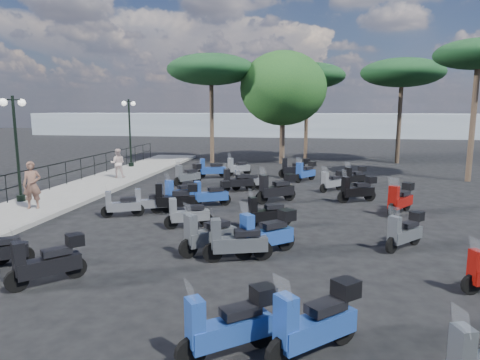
% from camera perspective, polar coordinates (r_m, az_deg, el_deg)
% --- Properties ---
extents(ground, '(120.00, 120.00, 0.00)m').
position_cam_1_polar(ground, '(14.66, -5.54, -5.32)').
color(ground, black).
rests_on(ground, ground).
extents(sidewalk, '(3.00, 30.00, 0.15)m').
position_cam_1_polar(sidewalk, '(19.89, -21.64, -1.77)').
color(sidewalk, slate).
rests_on(sidewalk, ground).
extents(railing, '(0.04, 26.04, 1.10)m').
position_cam_1_polar(railing, '(20.29, -25.22, 0.56)').
color(railing, black).
rests_on(railing, sidewalk).
extents(lamp_post_1, '(0.38, 1.20, 4.07)m').
position_cam_1_polar(lamp_post_1, '(18.58, -27.68, 4.52)').
color(lamp_post_1, black).
rests_on(lamp_post_1, sidewalk).
extents(lamp_post_2, '(0.47, 1.20, 4.13)m').
position_cam_1_polar(lamp_post_2, '(27.38, -14.49, 6.67)').
color(lamp_post_2, black).
rests_on(lamp_post_2, sidewalk).
extents(woman, '(0.73, 0.61, 1.73)m').
position_cam_1_polar(woman, '(17.15, -25.98, -0.60)').
color(woman, brown).
rests_on(woman, sidewalk).
extents(pedestrian_far, '(0.87, 0.76, 1.51)m').
position_cam_1_polar(pedestrian_far, '(23.25, -15.99, 2.17)').
color(pedestrian_far, '#C2A8A5').
rests_on(pedestrian_far, sidewalk).
extents(scooter_2, '(1.38, 0.78, 1.18)m').
position_cam_1_polar(scooter_2, '(15.69, -11.88, -2.95)').
color(scooter_2, black).
rests_on(scooter_2, ground).
extents(scooter_3, '(1.13, 1.31, 1.30)m').
position_cam_1_polar(scooter_3, '(16.95, -8.04, -1.77)').
color(scooter_3, black).
rests_on(scooter_3, ground).
extents(scooter_4, '(1.10, 1.43, 1.32)m').
position_cam_1_polar(scooter_4, '(21.17, -6.96, 0.66)').
color(scooter_4, black).
rests_on(scooter_4, ground).
extents(scooter_5, '(1.63, 0.86, 1.37)m').
position_cam_1_polar(scooter_5, '(23.12, -3.82, 1.41)').
color(scooter_5, black).
rests_on(scooter_5, ground).
extents(scooter_7, '(1.26, 1.35, 1.34)m').
position_cam_1_polar(scooter_7, '(10.19, -24.29, -9.94)').
color(scooter_7, black).
rests_on(scooter_7, ground).
extents(scooter_8, '(1.34, 1.33, 1.42)m').
position_cam_1_polar(scooter_8, '(11.23, -4.27, -7.36)').
color(scooter_8, black).
rests_on(scooter_8, ground).
extents(scooter_9, '(1.71, 0.78, 1.40)m').
position_cam_1_polar(scooter_9, '(15.59, -8.63, -2.49)').
color(scooter_9, black).
rests_on(scooter_9, ground).
extents(scooter_10, '(1.42, 0.77, 1.20)m').
position_cam_1_polar(scooter_10, '(19.76, 0.89, -0.15)').
color(scooter_10, black).
rests_on(scooter_10, ground).
extents(scooter_11, '(1.32, 1.12, 1.30)m').
position_cam_1_polar(scooter_11, '(23.96, -0.30, 1.66)').
color(scooter_11, black).
rests_on(scooter_11, ground).
extents(scooter_12, '(1.43, 1.17, 1.35)m').
position_cam_1_polar(scooter_12, '(6.83, -1.48, -18.86)').
color(scooter_12, black).
rests_on(scooter_12, ground).
extents(scooter_13, '(1.49, 1.37, 1.47)m').
position_cam_1_polar(scooter_13, '(11.12, 3.56, -7.19)').
color(scooter_13, black).
rests_on(scooter_13, ground).
extents(scooter_14, '(1.45, 0.85, 1.25)m').
position_cam_1_polar(scooter_14, '(13.64, -7.04, -4.60)').
color(scooter_14, black).
rests_on(scooter_14, ground).
extents(scooter_15, '(1.49, 0.94, 1.29)m').
position_cam_1_polar(scooter_15, '(16.46, -3.89, -1.90)').
color(scooter_15, black).
rests_on(scooter_15, ground).
extents(scooter_16, '(1.55, 0.94, 1.35)m').
position_cam_1_polar(scooter_16, '(19.35, -0.40, -0.20)').
color(scooter_16, black).
rests_on(scooter_16, ground).
extents(scooter_17, '(1.07, 1.43, 1.31)m').
position_cam_1_polar(scooter_17, '(22.32, 8.74, 1.07)').
color(scooter_17, black).
rests_on(scooter_17, ground).
extents(scooter_18, '(1.43, 1.35, 1.43)m').
position_cam_1_polar(scooter_18, '(6.94, 10.01, -18.25)').
color(scooter_18, black).
rests_on(scooter_18, ground).
extents(scooter_19, '(1.70, 0.77, 1.39)m').
position_cam_1_polar(scooter_19, '(10.65, -0.52, -8.33)').
color(scooter_19, black).
rests_on(scooter_19, ground).
extents(scooter_20, '(1.49, 0.91, 1.30)m').
position_cam_1_polar(scooter_20, '(13.57, 3.56, -4.54)').
color(scooter_20, black).
rests_on(scooter_20, ground).
extents(scooter_21, '(1.56, 1.28, 1.47)m').
position_cam_1_polar(scooter_21, '(17.19, 4.89, -1.20)').
color(scooter_21, black).
rests_on(scooter_21, ground).
extents(scooter_22, '(1.14, 1.18, 1.19)m').
position_cam_1_polar(scooter_22, '(19.87, 12.18, -0.22)').
color(scooter_22, black).
rests_on(scooter_22, ground).
extents(scooter_23, '(1.71, 0.72, 1.38)m').
position_cam_1_polar(scooter_23, '(23.36, 7.32, 1.55)').
color(scooter_23, black).
rests_on(scooter_23, ground).
extents(scooter_26, '(1.18, 1.25, 1.25)m').
position_cam_1_polar(scooter_26, '(12.38, 21.11, -6.49)').
color(scooter_26, black).
rests_on(scooter_26, ground).
extents(scooter_27, '(1.58, 0.94, 1.36)m').
position_cam_1_polar(scooter_27, '(17.83, 15.39, -1.26)').
color(scooter_27, black).
rests_on(scooter_27, ground).
extents(scooter_28, '(1.14, 1.53, 1.39)m').
position_cam_1_polar(scooter_28, '(16.35, 20.59, -2.44)').
color(scooter_28, black).
rests_on(scooter_28, ground).
extents(scooter_29, '(1.17, 1.20, 1.22)m').
position_cam_1_polar(scooter_29, '(21.48, 15.04, 0.42)').
color(scooter_29, black).
rests_on(scooter_29, ground).
extents(scooter_30, '(1.38, 0.78, 1.18)m').
position_cam_1_polar(scooter_30, '(15.45, -15.51, -3.29)').
color(scooter_30, black).
rests_on(scooter_30, ground).
extents(broadleaf_tree, '(5.79, 5.79, 7.50)m').
position_cam_1_polar(broadleaf_tree, '(29.27, 5.75, 12.03)').
color(broadleaf_tree, '#38281E').
rests_on(broadleaf_tree, ground).
extents(pine_0, '(5.40, 5.40, 6.97)m').
position_cam_1_polar(pine_0, '(31.86, 8.98, 13.51)').
color(pine_0, '#38281E').
rests_on(pine_0, ground).
extents(pine_1, '(5.48, 5.48, 7.04)m').
position_cam_1_polar(pine_1, '(31.29, 20.82, 13.19)').
color(pine_1, '#38281E').
rests_on(pine_1, ground).
extents(pine_2, '(5.92, 5.92, 7.33)m').
position_cam_1_polar(pine_2, '(29.63, -3.86, 14.45)').
color(pine_2, '#38281E').
rests_on(pine_2, ground).
extents(pine_3, '(4.29, 4.29, 7.14)m').
position_cam_1_polar(pine_3, '(24.99, 29.24, 14.32)').
color(pine_3, '#38281E').
rests_on(pine_3, ground).
extents(distant_hills, '(70.00, 8.00, 3.00)m').
position_cam_1_polar(distant_hills, '(58.83, 5.85, 7.35)').
color(distant_hills, gray).
rests_on(distant_hills, ground).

